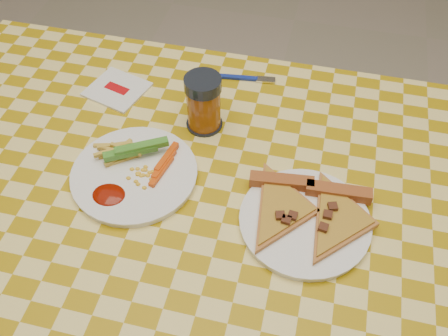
{
  "coord_description": "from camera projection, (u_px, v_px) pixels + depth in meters",
  "views": [
    {
      "loc": [
        0.17,
        -0.51,
        1.48
      ],
      "look_at": [
        0.03,
        0.07,
        0.78
      ],
      "focal_mm": 40.0,
      "sensor_mm": 36.0,
      "label": 1
    }
  ],
  "objects": [
    {
      "name": "table",
      "position": [
        200.0,
        224.0,
        0.96
      ],
      "size": [
        1.28,
        0.88,
        0.76
      ],
      "color": "white",
      "rests_on": "ground"
    },
    {
      "name": "napkin",
      "position": [
        117.0,
        89.0,
        1.1
      ],
      "size": [
        0.14,
        0.14,
        0.01
      ],
      "rotation": [
        0.0,
        0.0,
        -0.28
      ],
      "color": "white",
      "rests_on": "table"
    },
    {
      "name": "fries_veggies",
      "position": [
        132.0,
        162.0,
        0.93
      ],
      "size": [
        0.18,
        0.17,
        0.04
      ],
      "color": "gold",
      "rests_on": "plate_left"
    },
    {
      "name": "drink_glass",
      "position": [
        204.0,
        103.0,
        0.98
      ],
      "size": [
        0.07,
        0.07,
        0.12
      ],
      "color": "black",
      "rests_on": "table"
    },
    {
      "name": "plate_right",
      "position": [
        305.0,
        222.0,
        0.87
      ],
      "size": [
        0.25,
        0.25,
        0.01
      ],
      "primitive_type": "cylinder",
      "rotation": [
        0.0,
        0.0,
        0.1
      ],
      "color": "white",
      "rests_on": "table"
    },
    {
      "name": "plate_left",
      "position": [
        135.0,
        175.0,
        0.93
      ],
      "size": [
        0.28,
        0.28,
        0.01
      ],
      "primitive_type": "cylinder",
      "rotation": [
        0.0,
        0.0,
        -0.22
      ],
      "color": "white",
      "rests_on": "table"
    },
    {
      "name": "fork",
      "position": [
        246.0,
        78.0,
        1.12
      ],
      "size": [
        0.13,
        0.03,
        0.01
      ],
      "rotation": [
        0.0,
        0.0,
        0.11
      ],
      "color": "navy",
      "rests_on": "table"
    },
    {
      "name": "pizza_slices",
      "position": [
        308.0,
        210.0,
        0.86
      ],
      "size": [
        0.26,
        0.24,
        0.02
      ],
      "color": "#B57037",
      "rests_on": "plate_right"
    }
  ]
}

